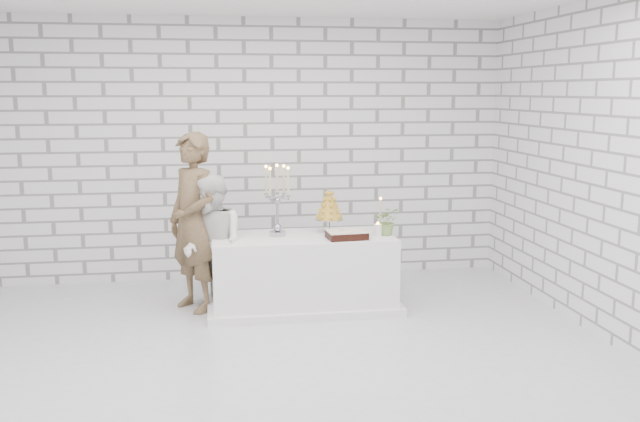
% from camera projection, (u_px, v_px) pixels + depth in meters
% --- Properties ---
extents(ground, '(6.00, 5.00, 0.01)m').
position_uv_depth(ground, '(264.00, 354.00, 5.83)').
color(ground, silver).
rests_on(ground, ground).
extents(wall_back, '(6.00, 0.01, 3.00)m').
position_uv_depth(wall_back, '(246.00, 151.00, 8.01)').
color(wall_back, white).
rests_on(wall_back, ground).
extents(wall_front, '(6.00, 0.01, 3.00)m').
position_uv_depth(wall_front, '(300.00, 243.00, 3.14)').
color(wall_front, white).
rests_on(wall_front, ground).
extents(wall_right, '(0.01, 5.00, 3.00)m').
position_uv_depth(wall_right, '(607.00, 170.00, 6.03)').
color(wall_right, white).
rests_on(wall_right, ground).
extents(cake_table, '(1.80, 0.80, 0.75)m').
position_uv_depth(cake_table, '(303.00, 272.00, 7.00)').
color(cake_table, white).
rests_on(cake_table, ground).
extents(groom, '(0.73, 0.78, 1.78)m').
position_uv_depth(groom, '(193.00, 222.00, 6.89)').
color(groom, brown).
rests_on(groom, ground).
extents(bride, '(0.79, 0.84, 1.39)m').
position_uv_depth(bride, '(213.00, 245.00, 6.79)').
color(bride, white).
rests_on(bride, ground).
extents(candelabra, '(0.33, 0.33, 0.72)m').
position_uv_depth(candelabra, '(277.00, 200.00, 6.88)').
color(candelabra, '#9D9DA7').
rests_on(candelabra, cake_table).
extents(croquembouche, '(0.32, 0.32, 0.45)m').
position_uv_depth(croquembouche, '(329.00, 211.00, 7.08)').
color(croquembouche, '#A87D22').
rests_on(croquembouche, cake_table).
extents(chocolate_cake, '(0.40, 0.30, 0.08)m').
position_uv_depth(chocolate_cake, '(347.00, 235.00, 6.80)').
color(chocolate_cake, black).
rests_on(chocolate_cake, cake_table).
extents(pillar_candle, '(0.09, 0.09, 0.12)m').
position_uv_depth(pillar_candle, '(378.00, 230.00, 6.92)').
color(pillar_candle, white).
rests_on(pillar_candle, cake_table).
extents(extra_taper, '(0.07, 0.07, 0.32)m').
position_uv_depth(extra_taper, '(380.00, 215.00, 7.22)').
color(extra_taper, '#C4BB8E').
rests_on(extra_taper, cake_table).
extents(flowers, '(0.29, 0.27, 0.28)m').
position_uv_depth(flowers, '(387.00, 221.00, 6.97)').
color(flowers, '#3B7834').
rests_on(flowers, cake_table).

